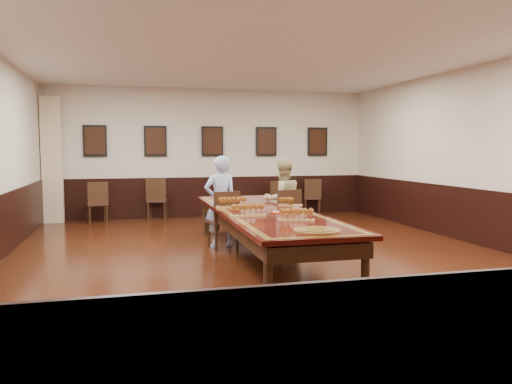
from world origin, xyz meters
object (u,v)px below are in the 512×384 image
object	(u,v)px
spare_chair_a	(97,202)
chair_woman	(285,216)
chair_man	(223,219)
spare_chair_d	(312,197)
spare_chair_c	(274,199)
carved_platter	(317,231)
person_woman	(283,200)
conference_table	(264,219)
person_man	(221,202)
spare_chair_b	(157,199)

from	to	relation	value
spare_chair_a	chair_woman	bearing A→B (deg)	125.84
chair_man	spare_chair_a	bearing A→B (deg)	-67.51
spare_chair_d	spare_chair_c	bearing A→B (deg)	26.12
spare_chair_a	carved_platter	distance (m)	7.20
person_woman	spare_chair_a	bearing A→B (deg)	-48.66
person_woman	conference_table	xyz separation A→B (m)	(-0.71, -1.31, -0.15)
spare_chair_a	person_man	bearing A→B (deg)	112.32
chair_woman	person_man	xyz separation A→B (m)	(-1.23, -0.17, 0.31)
spare_chair_d	chair_woman	bearing A→B (deg)	75.75
person_man	conference_table	size ratio (longest dim) A/B	0.32
spare_chair_a	spare_chair_d	bearing A→B (deg)	171.68
spare_chair_d	conference_table	distance (m)	5.39
chair_man	person_man	bearing A→B (deg)	-90.00
spare_chair_b	person_woman	world-z (taller)	person_woman
chair_man	spare_chair_c	xyz separation A→B (m)	(1.97, 3.56, -0.04)
chair_man	spare_chair_c	world-z (taller)	chair_man
spare_chair_b	carved_platter	distance (m)	7.02
spare_chair_a	conference_table	distance (m)	5.28
conference_table	carved_platter	world-z (taller)	carved_platter
spare_chair_b	chair_man	bearing A→B (deg)	114.06
carved_platter	person_woman	bearing A→B (deg)	79.19
spare_chair_b	conference_table	distance (m)	4.95
spare_chair_b	person_man	distance (m)	3.84
carved_platter	person_man	bearing A→B (deg)	100.15
person_man	spare_chair_c	bearing A→B (deg)	-129.96
person_woman	chair_woman	bearing A→B (deg)	90.00
chair_man	conference_table	distance (m)	1.05
spare_chair_d	person_woman	xyz separation A→B (m)	(-1.87, -3.43, 0.30)
chair_woman	person_woman	bearing A→B (deg)	-90.00
spare_chair_a	person_man	size ratio (longest dim) A/B	0.60
spare_chair_d	carved_platter	bearing A→B (deg)	83.27
person_man	conference_table	bearing A→B (deg)	105.93
spare_chair_a	person_woman	bearing A→B (deg)	126.67
chair_woman	person_man	size ratio (longest dim) A/B	0.61
chair_man	person_man	world-z (taller)	person_man
spare_chair_c	carved_platter	distance (m)	6.76
conference_table	spare_chair_c	bearing A→B (deg)	71.71
spare_chair_b	person_man	xyz separation A→B (m)	(0.88, -3.72, 0.29)
spare_chair_c	person_man	size ratio (longest dim) A/B	0.58
spare_chair_a	carved_platter	size ratio (longest dim) A/B	1.53
carved_platter	conference_table	bearing A→B (deg)	91.65
spare_chair_d	carved_platter	xyz separation A→B (m)	(-2.52, -6.85, 0.30)
person_man	person_woman	xyz separation A→B (m)	(1.22, 0.28, -0.03)
spare_chair_a	conference_table	world-z (taller)	spare_chair_a
chair_woman	carved_platter	size ratio (longest dim) A/B	1.56
chair_man	chair_woman	bearing A→B (deg)	-177.09
chair_man	person_woman	size ratio (longest dim) A/B	0.65
conference_table	carved_platter	distance (m)	2.12
spare_chair_a	spare_chair_b	xyz separation A→B (m)	(1.38, 0.25, 0.02)
person_woman	spare_chair_b	bearing A→B (deg)	-64.77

